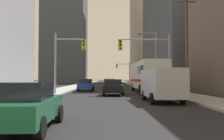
# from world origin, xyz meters

# --- Properties ---
(sidewalk_left) EXTENTS (3.16, 160.00, 0.15)m
(sidewalk_left) POSITION_xyz_m (-6.52, 50.00, 0.07)
(sidewalk_left) COLOR #9E9E99
(sidewalk_left) RESTS_ON ground
(sidewalk_right) EXTENTS (3.16, 160.00, 0.15)m
(sidewalk_right) POSITION_xyz_m (6.52, 50.00, 0.07)
(sidewalk_right) COLOR #9E9E99
(sidewalk_right) RESTS_ON ground
(city_bus) EXTENTS (2.67, 11.53, 3.40)m
(city_bus) POSITION_xyz_m (4.00, 25.08, 1.93)
(city_bus) COLOR silver
(city_bus) RESTS_ON ground
(cargo_van_silver) EXTENTS (2.19, 5.28, 2.26)m
(cargo_van_silver) POSITION_xyz_m (3.20, 13.84, 1.29)
(cargo_van_silver) COLOR #B7BABF
(cargo_van_silver) RESTS_ON ground
(sedan_green) EXTENTS (1.95, 4.24, 1.52)m
(sedan_green) POSITION_xyz_m (-3.20, 4.68, 0.77)
(sedan_green) COLOR #195938
(sedan_green) RESTS_ON ground
(sedan_black) EXTENTS (1.95, 4.25, 1.52)m
(sedan_black) POSITION_xyz_m (0.02, 20.51, 0.77)
(sedan_black) COLOR black
(sedan_black) RESTS_ON ground
(sedan_blue) EXTENTS (1.95, 4.22, 1.52)m
(sedan_blue) POSITION_xyz_m (-3.23, 28.59, 0.77)
(sedan_blue) COLOR navy
(sedan_blue) RESTS_ON ground
(sedan_maroon) EXTENTS (1.95, 4.26, 1.52)m
(sedan_maroon) POSITION_xyz_m (-0.14, 34.33, 0.77)
(sedan_maroon) COLOR maroon
(sedan_maroon) RESTS_ON ground
(traffic_signal_near_left) EXTENTS (3.03, 0.44, 6.00)m
(traffic_signal_near_left) POSITION_xyz_m (-4.28, 20.97, 4.00)
(traffic_signal_near_left) COLOR gray
(traffic_signal_near_left) RESTS_ON ground
(traffic_signal_near_right) EXTENTS (5.09, 0.44, 6.00)m
(traffic_signal_near_right) POSITION_xyz_m (3.33, 20.97, 4.10)
(traffic_signal_near_right) COLOR gray
(traffic_signal_near_right) RESTS_ON ground
(traffic_signal_far_right) EXTENTS (3.70, 0.44, 6.00)m
(traffic_signal_far_right) POSITION_xyz_m (3.97, 64.48, 4.04)
(traffic_signal_far_right) COLOR gray
(traffic_signal_far_right) RESTS_ON ground
(utility_pole_right) EXTENTS (2.20, 0.28, 10.16)m
(utility_pole_right) POSITION_xyz_m (6.84, 19.72, 5.36)
(utility_pole_right) COLOR brown
(utility_pole_right) RESTS_ON ground
(street_lamp_right) EXTENTS (2.43, 0.32, 7.50)m
(street_lamp_right) POSITION_xyz_m (5.26, 28.16, 4.54)
(street_lamp_right) COLOR gray
(street_lamp_right) RESTS_ON ground
(building_left_far_tower) EXTENTS (14.31, 19.95, 53.83)m
(building_left_far_tower) POSITION_xyz_m (-15.50, 88.18, 26.92)
(building_left_far_tower) COLOR #4C515B
(building_left_far_tower) RESTS_ON ground
(building_right_mid_block) EXTENTS (24.44, 29.94, 25.10)m
(building_right_mid_block) POSITION_xyz_m (21.19, 47.80, 12.55)
(building_right_mid_block) COLOR #4C515B
(building_right_mid_block) RESTS_ON ground
(building_right_far_highrise) EXTENTS (24.04, 26.15, 55.94)m
(building_right_far_highrise) POSITION_xyz_m (21.15, 89.29, 27.97)
(building_right_far_highrise) COLOR #B7A893
(building_right_far_highrise) RESTS_ON ground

